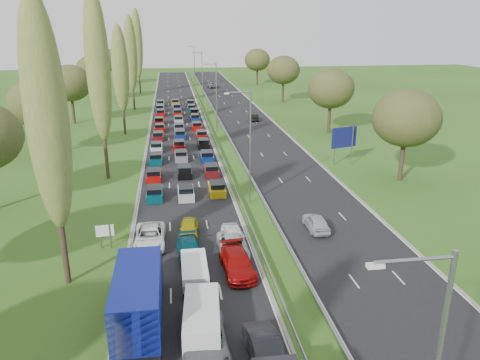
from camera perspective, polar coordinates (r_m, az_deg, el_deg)
ground at (r=85.33m, az=-2.95°, el=6.11°), size 260.00×260.00×0.00m
near_carriageway at (r=87.41m, az=-7.54°, el=6.28°), size 10.50×215.00×0.04m
far_carriageway at (r=88.62m, az=1.27°, el=6.60°), size 10.50×215.00×0.04m
central_reservation at (r=87.65m, az=-3.11°, el=6.81°), size 2.36×215.00×0.32m
lamp_columns at (r=82.29m, az=-2.88°, el=9.91°), size 0.18×140.18×12.00m
poplar_row at (r=71.86m, az=-15.30°, el=13.20°), size 2.80×127.80×22.44m
woodland_left at (r=69.02m, az=-24.22°, el=8.10°), size 8.00×166.00×11.10m
woodland_right at (r=75.58m, az=13.11°, el=9.99°), size 8.00×153.00×11.10m
traffic_queue_fill at (r=82.42m, az=-7.46°, el=5.86°), size 9.07×67.34×0.80m
near_car_2 at (r=41.18m, az=-10.93°, el=-6.85°), size 2.63×5.62×1.56m
near_car_6 at (r=28.58m, az=-4.31°, el=-18.92°), size 2.71×5.81×1.61m
near_car_7 at (r=38.66m, az=-6.17°, el=-8.49°), size 2.20×4.86×1.38m
near_car_8 at (r=42.57m, az=-6.23°, el=-5.87°), size 1.91×4.13×1.37m
near_car_9 at (r=27.86m, az=3.19°, el=-20.07°), size 2.03×4.89×1.57m
near_car_10 at (r=39.13m, az=-0.87°, el=-7.98°), size 2.43×5.19×1.43m
near_car_11 at (r=36.35m, az=-0.34°, el=-10.05°), size 2.56×5.57×1.58m
near_car_12 at (r=40.53m, az=-0.80°, el=-6.91°), size 1.96×4.63×1.56m
far_car_0 at (r=44.01m, az=9.24°, el=-5.09°), size 1.76×4.35×1.48m
far_car_1 at (r=93.62m, az=1.73°, el=7.65°), size 1.51×3.99×1.30m
far_car_2 at (r=144.91m, az=-3.40°, el=11.51°), size 2.92×5.84×1.59m
blue_lorry at (r=30.53m, az=-12.18°, el=-13.67°), size 2.72×9.79×4.13m
white_van_front at (r=29.75m, az=-4.71°, el=-16.55°), size 2.12×5.40×2.17m
white_van_rear at (r=34.84m, az=-5.57°, el=-11.21°), size 1.83×4.66×1.87m
info_sign at (r=41.40m, az=-16.13°, el=-6.25°), size 1.50×0.23×2.10m
direction_sign at (r=64.42m, az=12.57°, el=4.90°), size 3.85×1.27×5.20m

